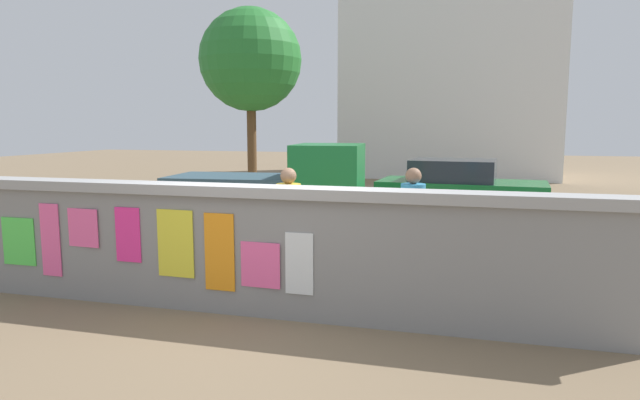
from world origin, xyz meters
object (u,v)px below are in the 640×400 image
Objects in this scene: auto_rickshaw_truck at (276,195)px; tree_roadside at (250,61)px; bicycle_near at (472,230)px; person_walking at (413,214)px; motorcycle at (560,265)px; car_parked at (459,188)px; person_bystander at (289,214)px.

tree_roadside is (-3.11, 6.42, 3.26)m from auto_rickshaw_truck.
auto_rickshaw_truck reaches higher than bicycle_near.
bicycle_near is 1.04× the size of person_walking.
tree_roadside is at bearing 124.44° from person_walking.
tree_roadside reaches higher than motorcycle.
motorcycle is at bearing -8.60° from person_walking.
car_parked is 0.68× the size of tree_roadside.
auto_rickshaw_truck is 2.79m from person_bystander.
motorcycle is 1.17× the size of person_walking.
person_bystander is (-2.46, -2.77, 0.62)m from bicycle_near.
motorcycle is 1.13× the size of bicycle_near.
person_bystander is (1.10, -2.56, 0.09)m from auto_rickshaw_truck.
car_parked is 7.76m from tree_roadside.
car_parked is at bearing 102.74° from motorcycle.
tree_roadside reaches higher than auto_rickshaw_truck.
person_bystander is at bearing -109.25° from car_parked.
person_walking is 1.00× the size of person_bystander.
auto_rickshaw_truck is 0.95× the size of car_parked.
tree_roadside reaches higher than car_parked.
car_parked is 5.75m from person_walking.
person_bystander is (-3.51, -0.16, 0.52)m from motorcycle.
bicycle_near is 9.88m from tree_roadside.
motorcycle is 12.29m from tree_roadside.
person_walking is 1.70m from person_bystander.
auto_rickshaw_truck is at bearing -64.15° from tree_roadside.
person_bystander is at bearing -64.87° from tree_roadside.
person_walking is (-0.51, -5.72, 0.26)m from car_parked.
car_parked is 2.42× the size of person_bystander.
person_bystander is 10.42m from tree_roadside.
person_walking is at bearing 15.12° from person_bystander.
person_bystander is at bearing -131.65° from bicycle_near.
motorcycle is 1.96m from person_walking.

